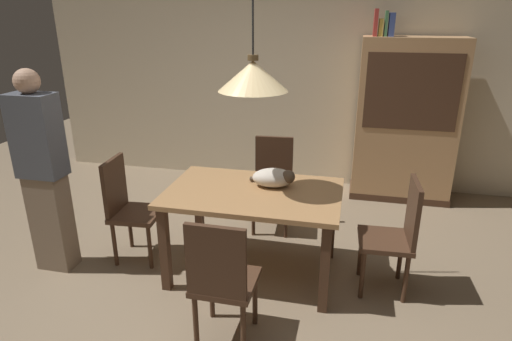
# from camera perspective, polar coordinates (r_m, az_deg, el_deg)

# --- Properties ---
(ground) EXTENTS (10.00, 10.00, 0.00)m
(ground) POSITION_cam_1_polar(r_m,az_deg,el_deg) (3.54, -2.37, -16.17)
(ground) COLOR #847056
(back_wall) EXTENTS (6.40, 0.10, 2.90)m
(back_wall) POSITION_cam_1_polar(r_m,az_deg,el_deg) (5.49, 4.82, 13.34)
(back_wall) COLOR beige
(back_wall) RESTS_ON ground
(dining_table) EXTENTS (1.40, 0.90, 0.75)m
(dining_table) POSITION_cam_1_polar(r_m,az_deg,el_deg) (3.51, -0.35, -4.21)
(dining_table) COLOR #A87A4C
(dining_table) RESTS_ON ground
(chair_near_front) EXTENTS (0.40, 0.40, 0.93)m
(chair_near_front) POSITION_cam_1_polar(r_m,az_deg,el_deg) (2.84, -4.54, -13.92)
(chair_near_front) COLOR #472D1E
(chair_near_front) RESTS_ON ground
(chair_right_side) EXTENTS (0.42, 0.42, 0.93)m
(chair_right_side) POSITION_cam_1_polar(r_m,az_deg,el_deg) (3.52, 18.02, -7.71)
(chair_right_side) COLOR #472D1E
(chair_right_side) RESTS_ON ground
(chair_far_back) EXTENTS (0.43, 0.43, 0.93)m
(chair_far_back) POSITION_cam_1_polar(r_m,az_deg,el_deg) (4.36, 2.21, -1.19)
(chair_far_back) COLOR #472D1E
(chair_far_back) RESTS_ON ground
(chair_left_side) EXTENTS (0.43, 0.43, 0.93)m
(chair_left_side) POSITION_cam_1_polar(r_m,az_deg,el_deg) (3.96, -16.54, -4.38)
(chair_left_side) COLOR #472D1E
(chair_left_side) RESTS_ON ground
(cat_sleeping) EXTENTS (0.40, 0.28, 0.16)m
(cat_sleeping) POSITION_cam_1_polar(r_m,az_deg,el_deg) (3.54, 2.45, -0.94)
(cat_sleeping) COLOR beige
(cat_sleeping) RESTS_ON dining_table
(pendant_lamp) EXTENTS (0.52, 0.52, 1.30)m
(pendant_lamp) POSITION_cam_1_polar(r_m,az_deg,el_deg) (3.23, -0.39, 12.41)
(pendant_lamp) COLOR beige
(hutch_bookcase) EXTENTS (1.12, 0.45, 1.85)m
(hutch_bookcase) POSITION_cam_1_polar(r_m,az_deg,el_deg) (5.24, 19.08, 5.74)
(hutch_bookcase) COLOR tan
(hutch_bookcase) RESTS_ON ground
(book_red_tall) EXTENTS (0.04, 0.22, 0.28)m
(book_red_tall) POSITION_cam_1_polar(r_m,az_deg,el_deg) (5.07, 15.49, 18.28)
(book_red_tall) COLOR #B73833
(book_red_tall) RESTS_ON hutch_bookcase
(book_yellow_short) EXTENTS (0.04, 0.20, 0.18)m
(book_yellow_short) POSITION_cam_1_polar(r_m,az_deg,el_deg) (5.07, 16.11, 17.66)
(book_yellow_short) COLOR gold
(book_yellow_short) RESTS_ON hutch_bookcase
(book_green_slim) EXTENTS (0.03, 0.20, 0.26)m
(book_green_slim) POSITION_cam_1_polar(r_m,az_deg,el_deg) (5.08, 16.76, 18.05)
(book_green_slim) COLOR #427A4C
(book_green_slim) RESTS_ON hutch_bookcase
(book_blue_wide) EXTENTS (0.06, 0.24, 0.24)m
(book_blue_wide) POSITION_cam_1_polar(r_m,az_deg,el_deg) (5.08, 17.42, 17.88)
(book_blue_wide) COLOR #384C93
(book_blue_wide) RESTS_ON hutch_bookcase
(person_standing) EXTENTS (0.36, 0.22, 1.70)m
(person_standing) POSITION_cam_1_polar(r_m,az_deg,el_deg) (3.92, -26.19, -0.37)
(person_standing) COLOR #84705B
(person_standing) RESTS_ON ground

